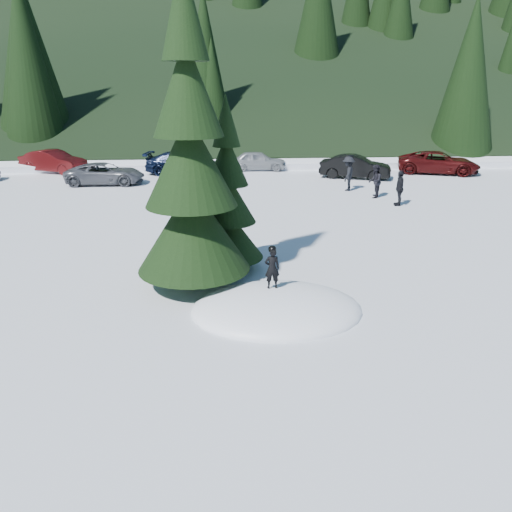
{
  "coord_description": "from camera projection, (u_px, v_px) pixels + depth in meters",
  "views": [
    {
      "loc": [
        -1.36,
        -11.77,
        5.6
      ],
      "look_at": [
        -0.46,
        1.2,
        1.1
      ],
      "focal_mm": 35.0,
      "sensor_mm": 36.0,
      "label": 1
    }
  ],
  "objects": [
    {
      "name": "car_4",
      "position": [
        258.0,
        161.0,
        33.89
      ],
      "size": [
        3.9,
        1.81,
        1.29
      ],
      "primitive_type": "imported",
      "rotation": [
        0.0,
        0.0,
        1.49
      ],
      "color": "#909398",
      "rests_on": "ground"
    },
    {
      "name": "adult_2",
      "position": [
        348.0,
        174.0,
        27.31
      ],
      "size": [
        1.12,
        1.38,
        1.86
      ],
      "primitive_type": "imported",
      "rotation": [
        0.0,
        0.0,
        4.29
      ],
      "color": "black",
      "rests_on": "ground"
    },
    {
      "name": "child_skier",
      "position": [
        272.0,
        268.0,
        13.05
      ],
      "size": [
        0.42,
        0.3,
        1.1
      ],
      "primitive_type": "imported",
      "rotation": [
        0.0,
        0.0,
        3.23
      ],
      "color": "black",
      "rests_on": "snow_mound"
    },
    {
      "name": "spruce_tall",
      "position": [
        191.0,
        173.0,
        13.48
      ],
      "size": [
        3.2,
        3.2,
        8.6
      ],
      "color": "black",
      "rests_on": "ground"
    },
    {
      "name": "forest_hillside",
      "position": [
        230.0,
        23.0,
        59.83
      ],
      "size": [
        200.0,
        60.0,
        25.0
      ],
      "primitive_type": null,
      "color": "black",
      "rests_on": "ground"
    },
    {
      "name": "car_1",
      "position": [
        53.0,
        161.0,
        32.95
      ],
      "size": [
        4.73,
        3.17,
        1.47
      ],
      "primitive_type": "imported",
      "rotation": [
        0.0,
        0.0,
        1.17
      ],
      "color": "#400B0C",
      "rests_on": "ground"
    },
    {
      "name": "car_5",
      "position": [
        355.0,
        167.0,
        30.99
      ],
      "size": [
        4.58,
        2.95,
        1.43
      ],
      "primitive_type": "imported",
      "rotation": [
        0.0,
        0.0,
        1.21
      ],
      "color": "black",
      "rests_on": "ground"
    },
    {
      "name": "car_6",
      "position": [
        438.0,
        163.0,
        32.63
      ],
      "size": [
        5.64,
        3.97,
        1.43
      ],
      "primitive_type": "imported",
      "rotation": [
        0.0,
        0.0,
        1.23
      ],
      "color": "#3C0A0B",
      "rests_on": "ground"
    },
    {
      "name": "spruce_short",
      "position": [
        228.0,
        204.0,
        15.27
      ],
      "size": [
        2.2,
        2.2,
        5.37
      ],
      "color": "black",
      "rests_on": "ground"
    },
    {
      "name": "adult_1",
      "position": [
        400.0,
        188.0,
        23.97
      ],
      "size": [
        0.59,
        1.05,
        1.69
      ],
      "primitive_type": "imported",
      "rotation": [
        0.0,
        0.0,
        4.52
      ],
      "color": "black",
      "rests_on": "ground"
    },
    {
      "name": "snow_mound",
      "position": [
        277.0,
        310.0,
        13.02
      ],
      "size": [
        4.48,
        3.52,
        0.96
      ],
      "primitive_type": "ellipsoid",
      "color": "white",
      "rests_on": "ground"
    },
    {
      "name": "car_2",
      "position": [
        105.0,
        174.0,
        29.13
      ],
      "size": [
        4.5,
        2.12,
        1.24
      ],
      "primitive_type": "imported",
      "rotation": [
        0.0,
        0.0,
        1.56
      ],
      "color": "#53555B",
      "rests_on": "ground"
    },
    {
      "name": "car_3",
      "position": [
        184.0,
        163.0,
        32.33
      ],
      "size": [
        5.23,
        2.74,
        1.45
      ],
      "primitive_type": "imported",
      "rotation": [
        0.0,
        0.0,
        1.42
      ],
      "color": "black",
      "rests_on": "ground"
    },
    {
      "name": "ground",
      "position": [
        277.0,
        310.0,
        13.02
      ],
      "size": [
        200.0,
        200.0,
        0.0
      ],
      "primitive_type": "plane",
      "color": "white",
      "rests_on": "ground"
    },
    {
      "name": "adult_0",
      "position": [
        375.0,
        181.0,
        25.62
      ],
      "size": [
        0.91,
        1.01,
        1.71
      ],
      "primitive_type": "imported",
      "rotation": [
        0.0,
        0.0,
        4.34
      ],
      "color": "black",
      "rests_on": "ground"
    }
  ]
}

